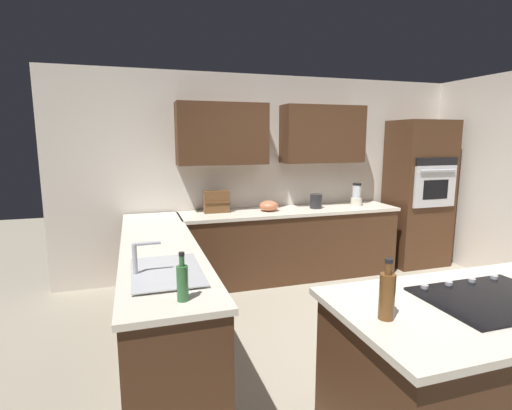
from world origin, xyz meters
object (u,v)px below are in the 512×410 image
dish_soap_bottle (182,282)px  oil_bottle (387,295)px  wall_oven (418,194)px  sink_unit (165,271)px  blender (356,196)px  mixing_bowl (269,206)px  kettle (316,201)px  spice_rack (217,202)px  cooktop (492,298)px

dish_soap_bottle → oil_bottle: (-0.95, 0.53, 0.02)m
wall_oven → sink_unit: (3.68, 1.96, -0.11)m
blender → dish_soap_bottle: blender is taller
mixing_bowl → kettle: 0.65m
wall_oven → blender: size_ratio=6.65×
sink_unit → spice_rack: size_ratio=2.26×
sink_unit → dish_soap_bottle: size_ratio=2.49×
kettle → spice_rack: bearing=-3.5°
oil_bottle → spice_rack: bearing=-85.7°
wall_oven → spice_rack: (2.90, -0.08, 0.01)m
dish_soap_bottle → oil_bottle: 1.09m
wall_oven → cooktop: size_ratio=2.69×
wall_oven → oil_bottle: wall_oven is taller
mixing_bowl → dish_soap_bottle: (1.37, 2.44, 0.05)m
sink_unit → cooktop: size_ratio=0.92×
mixing_bowl → sink_unit: bearing=54.0°
sink_unit → spice_rack: bearing=-110.9°
wall_oven → spice_rack: 2.90m
cooktop → oil_bottle: oil_bottle is taller
cooktop → dish_soap_bottle: 1.75m
kettle → mixing_bowl: bearing=0.0°
dish_soap_bottle → oil_bottle: oil_bottle is taller
sink_unit → mixing_bowl: size_ratio=2.93×
sink_unit → spice_rack: (-0.78, -2.04, 0.12)m
spice_rack → mixing_bowl: bearing=173.1°
mixing_bowl → spice_rack: size_ratio=0.77×
blender → spice_rack: (1.90, -0.08, 0.00)m
wall_oven → oil_bottle: 3.99m
wall_oven → spice_rack: size_ratio=6.61×
wall_oven → blender: (1.00, -0.01, 0.01)m
spice_rack → dish_soap_bottle: dish_soap_bottle is taller
kettle → sink_unit: bearing=43.4°
sink_unit → blender: (-2.68, -1.96, 0.11)m
spice_rack → kettle: (-1.30, 0.08, -0.04)m
dish_soap_bottle → kettle: bearing=-129.6°
dish_soap_bottle → oil_bottle: size_ratio=0.89×
kettle → dish_soap_bottle: bearing=50.4°
sink_unit → mixing_bowl: (-1.43, -1.96, 0.05)m
blender → sink_unit: bearing=36.2°
cooktop → oil_bottle: 0.73m
wall_oven → mixing_bowl: bearing=-0.1°
dish_soap_bottle → mixing_bowl: bearing=-119.3°
sink_unit → oil_bottle: size_ratio=2.22×
sink_unit → cooktop: bearing=150.2°
cooktop → spice_rack: 3.18m
blender → mixing_bowl: size_ratio=1.29×
sink_unit → mixing_bowl: sink_unit is taller
oil_bottle → kettle: bearing=-109.8°
dish_soap_bottle → cooktop: bearing=163.0°
spice_rack → oil_bottle: bearing=94.3°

